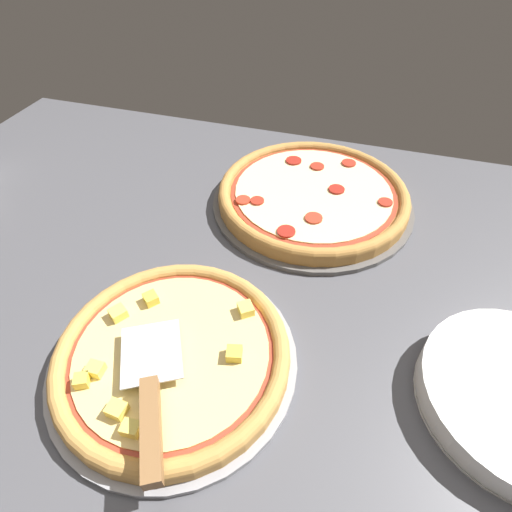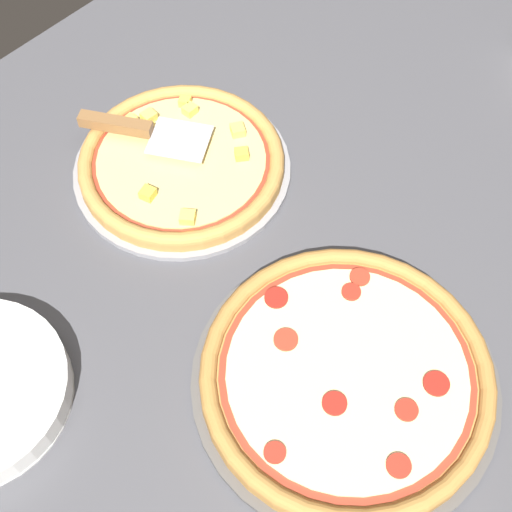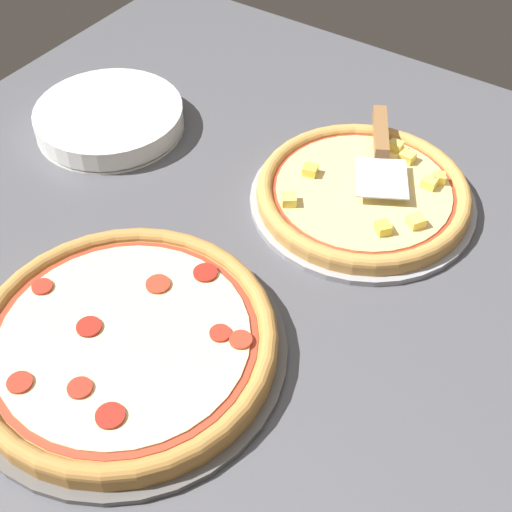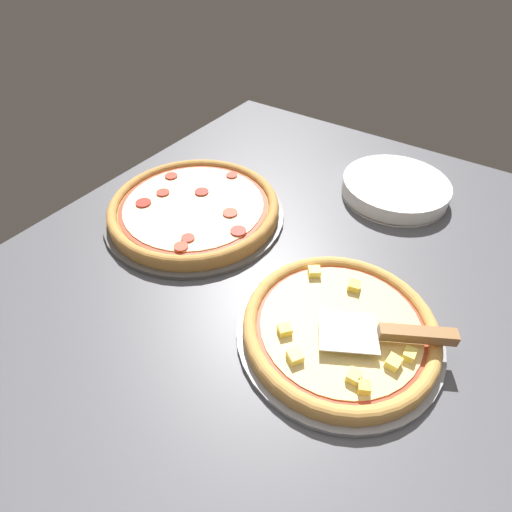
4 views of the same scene
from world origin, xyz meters
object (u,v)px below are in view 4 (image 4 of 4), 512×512
Objects in this scene: serving_spatula at (400,334)px; plate_stack at (395,188)px; pizza_front at (340,327)px; pizza_back at (194,207)px.

serving_spatula is 47.17cm from plate_stack.
serving_spatula is (1.93, -9.04, 2.92)cm from pizza_front.
serving_spatula reaches higher than pizza_back.
pizza_back is at bearing 134.20° from plate_stack.
pizza_back is 49.39cm from plate_stack.
pizza_front is 1.56× the size of serving_spatula.
pizza_back is 1.84× the size of serving_spatula.
pizza_front is 9.69cm from serving_spatula.
serving_spatula is at bearing -77.94° from pizza_front.
pizza_front is 0.85× the size of pizza_back.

